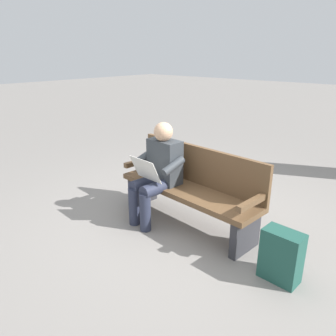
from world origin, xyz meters
The scene contains 4 objects.
ground_plane centered at (0.00, 0.00, 0.00)m, with size 40.00×40.00×0.00m, color gray.
bench_near centered at (-0.01, -0.07, 0.46)m, with size 1.83×0.63×0.90m.
person_seated centered at (0.34, 0.14, 0.63)m, with size 0.59×0.60×1.18m.
backpack centered at (-1.25, 0.25, 0.24)m, with size 0.35×0.25×0.48m.
Camera 1 is at (-2.11, 2.74, 1.92)m, focal length 34.99 mm.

